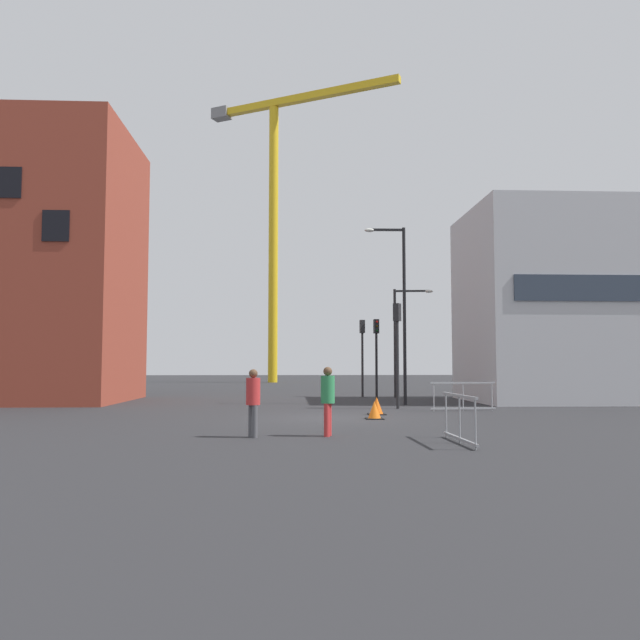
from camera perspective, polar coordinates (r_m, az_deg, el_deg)
ground at (r=20.98m, az=0.78°, el=-8.74°), size 160.00×160.00×0.00m
brick_building at (r=33.24m, az=-25.05°, el=4.39°), size 9.93×8.16×12.72m
office_block at (r=32.53m, az=21.78°, el=1.22°), size 9.96×7.22×9.04m
construction_crane at (r=62.98m, az=-3.77°, el=11.25°), size 18.03×10.06×27.78m
streetlamp_tall at (r=28.03m, az=7.14°, el=1.75°), size 1.80×0.24×7.73m
streetlamp_short at (r=33.90m, az=7.25°, el=-0.95°), size 2.08×0.37×5.71m
traffic_light_far at (r=31.76m, az=5.06°, el=-2.28°), size 0.27×0.38×3.97m
traffic_light_island at (r=25.39m, az=6.93°, el=-1.61°), size 0.35×0.39×4.15m
traffic_light_median at (r=34.04m, az=3.80°, el=-2.27°), size 0.27×0.38×4.10m
pedestrian_walking at (r=15.51m, az=-6.00°, el=-6.93°), size 0.34×0.34×1.63m
pedestrian_waiting at (r=15.65m, az=0.70°, el=-6.80°), size 0.34×0.34×1.68m
safety_barrier_front at (r=14.63m, az=12.36°, el=-8.53°), size 0.12×2.47×1.08m
safety_barrier_mid_span at (r=24.58m, az=12.66°, el=-6.63°), size 2.52×0.29×1.08m
traffic_cone_on_verge at (r=22.41m, az=5.09°, el=-7.69°), size 0.61×0.61×0.61m
traffic_cone_by_barrier at (r=20.62m, az=4.89°, el=-8.08°), size 0.56×0.56×0.57m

